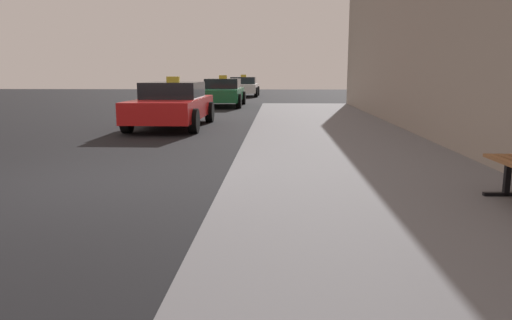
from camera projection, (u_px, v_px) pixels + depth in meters
ground_plane at (84, 184)px, 6.73m from camera, size 80.00×80.00×0.00m
sidewalk at (373, 182)px, 6.54m from camera, size 4.00×32.00×0.15m
car_red at (172, 104)px, 13.79m from camera, size 1.96×4.53×1.43m
car_green at (223, 92)px, 22.53m from camera, size 1.95×4.34×1.43m
car_white at (243, 87)px, 32.15m from camera, size 2.04×4.11×1.43m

